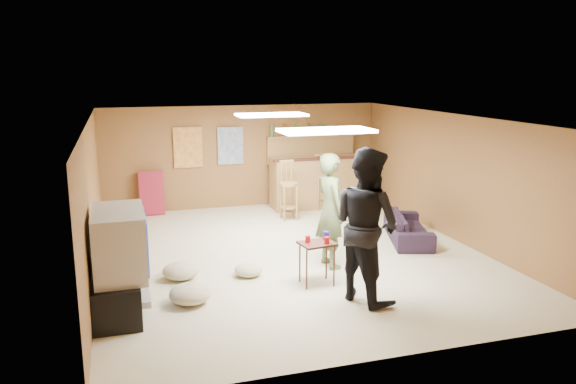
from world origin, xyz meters
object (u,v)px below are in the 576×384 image
object	(u,v)px
bar_counter	(317,182)
tray_table	(317,263)
tv_body	(119,242)
person_black	(366,225)
person_olive	(331,210)
sofa	(408,227)

from	to	relation	value
bar_counter	tray_table	size ratio (longest dim) A/B	3.29
tv_body	bar_counter	world-z (taller)	tv_body
tv_body	person_black	world-z (taller)	person_black
tv_body	person_black	bearing A→B (deg)	-8.96
person_olive	tray_table	distance (m)	0.97
person_olive	person_black	bearing A→B (deg)	173.68
tray_table	person_olive	bearing A→B (deg)	55.52
person_olive	person_black	xyz separation A→B (m)	(-0.02, -1.30, 0.13)
person_black	sofa	world-z (taller)	person_black
person_black	sofa	distance (m)	2.92
bar_counter	tray_table	xyz separation A→B (m)	(-1.54, -4.28, -0.25)
bar_counter	person_olive	bearing A→B (deg)	-106.84
bar_counter	person_olive	size ratio (longest dim) A/B	1.14
tv_body	sofa	size ratio (longest dim) A/B	0.68
bar_counter	person_black	distance (m)	5.07
person_olive	tv_body	bearing A→B (deg)	99.50
tv_body	sofa	world-z (taller)	tv_body
tv_body	bar_counter	xyz separation A→B (m)	(4.15, 4.45, -0.35)
tv_body	tray_table	bearing A→B (deg)	3.78
bar_counter	person_olive	distance (m)	3.81
person_olive	sofa	xyz separation A→B (m)	(1.80, 0.85, -0.64)
tv_body	bar_counter	bearing A→B (deg)	47.00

